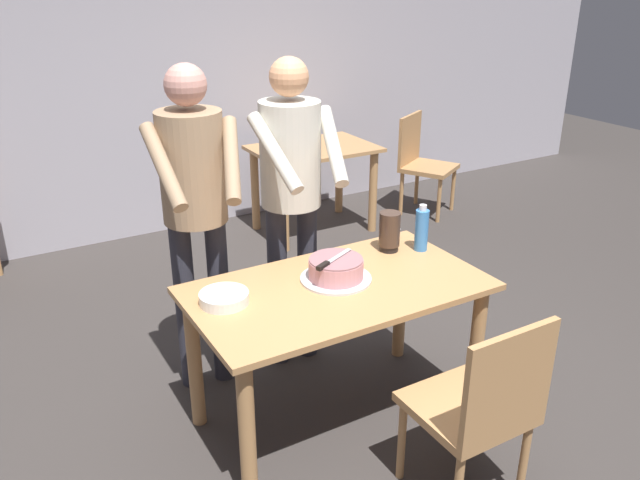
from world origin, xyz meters
name	(u,v)px	position (x,y,z in m)	size (l,w,h in m)	color
ground_plane	(336,416)	(0.00, 0.00, 0.00)	(14.00, 14.00, 0.00)	#383330
back_wall	(144,72)	(0.00, 2.98, 1.35)	(10.00, 0.12, 2.70)	#ADA8B2
main_dining_table	(337,310)	(0.00, 0.00, 0.62)	(1.39, 0.77, 0.75)	tan
cake_on_platter	(336,270)	(0.02, 0.06, 0.80)	(0.34, 0.34, 0.11)	silver
cake_knife	(328,263)	(-0.04, 0.03, 0.87)	(0.25, 0.14, 0.02)	silver
plate_stack	(224,298)	(-0.52, 0.11, 0.78)	(0.22, 0.22, 0.05)	white
wine_glass_near	(394,224)	(0.54, 0.30, 0.85)	(0.08, 0.08, 0.14)	silver
water_bottle	(422,229)	(0.59, 0.14, 0.86)	(0.07, 0.07, 0.25)	#387AC6
hurricane_lamp	(390,231)	(0.45, 0.21, 0.86)	(0.11, 0.11, 0.21)	black
person_cutting_cake	(292,182)	(0.08, 0.60, 1.08)	(0.47, 0.56, 1.72)	#2D2D38
person_standing_beside	(195,197)	(-0.45, 0.63, 1.08)	(0.46, 0.57, 1.72)	#2D2D38
chair_near_side	(480,405)	(0.21, -0.76, 0.49)	(0.44, 0.44, 0.90)	tan
background_table	(314,166)	(1.16, 2.28, 0.58)	(1.00, 0.70, 0.74)	tan
background_chair_1	(422,160)	(2.25, 2.19, 0.49)	(0.60, 0.60, 0.90)	tan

